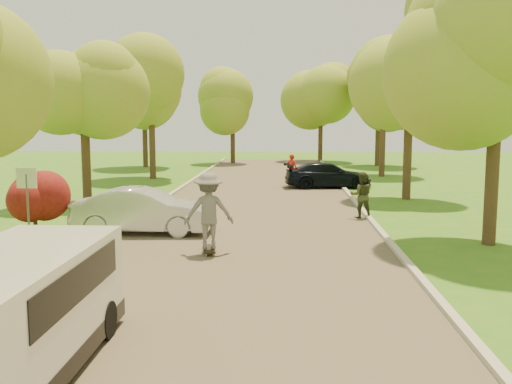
% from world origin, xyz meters
% --- Properties ---
extents(ground, '(100.00, 100.00, 0.00)m').
position_xyz_m(ground, '(0.00, 0.00, 0.00)').
color(ground, '#31721B').
rests_on(ground, ground).
extents(road, '(8.00, 60.00, 0.01)m').
position_xyz_m(road, '(0.00, 8.00, 0.01)').
color(road, '#4C4438').
rests_on(road, ground).
extents(curb_left, '(0.18, 60.00, 0.12)m').
position_xyz_m(curb_left, '(-4.05, 8.00, 0.06)').
color(curb_left, '#B2AD9E').
rests_on(curb_left, ground).
extents(curb_right, '(0.18, 60.00, 0.12)m').
position_xyz_m(curb_right, '(4.05, 8.00, 0.06)').
color(curb_right, '#B2AD9E').
rests_on(curb_right, ground).
extents(street_sign, '(0.55, 0.06, 2.17)m').
position_xyz_m(street_sign, '(-5.80, 4.00, 1.56)').
color(street_sign, '#59595E').
rests_on(street_sign, ground).
extents(red_shrub, '(1.70, 1.70, 1.95)m').
position_xyz_m(red_shrub, '(-6.30, 5.50, 1.10)').
color(red_shrub, '#382619').
rests_on(red_shrub, ground).
extents(tree_l_midb, '(4.30, 4.20, 6.62)m').
position_xyz_m(tree_l_midb, '(-6.81, 12.00, 4.59)').
color(tree_l_midb, '#382619').
rests_on(tree_l_midb, ground).
extents(tree_l_far, '(4.92, 4.80, 7.79)m').
position_xyz_m(tree_l_far, '(-6.39, 22.00, 5.47)').
color(tree_l_far, '#382619').
rests_on(tree_l_far, ground).
extents(tree_r_mida, '(5.13, 5.00, 7.95)m').
position_xyz_m(tree_r_mida, '(7.02, 5.00, 5.54)').
color(tree_r_mida, '#382619').
rests_on(tree_r_mida, ground).
extents(tree_r_midb, '(4.51, 4.40, 7.01)m').
position_xyz_m(tree_r_midb, '(6.60, 14.00, 4.88)').
color(tree_r_midb, '#382619').
rests_on(tree_r_midb, ground).
extents(tree_r_far, '(5.33, 5.20, 8.34)m').
position_xyz_m(tree_r_far, '(7.23, 24.00, 5.83)').
color(tree_r_far, '#382619').
rests_on(tree_r_far, ground).
extents(tree_bg_a, '(5.12, 5.00, 7.72)m').
position_xyz_m(tree_bg_a, '(-8.78, 30.00, 5.31)').
color(tree_bg_a, '#382619').
rests_on(tree_bg_a, ground).
extents(tree_bg_b, '(5.12, 5.00, 7.95)m').
position_xyz_m(tree_bg_b, '(8.22, 32.00, 5.54)').
color(tree_bg_b, '#382619').
rests_on(tree_bg_b, ground).
extents(tree_bg_c, '(4.92, 4.80, 7.33)m').
position_xyz_m(tree_bg_c, '(-2.79, 34.00, 5.02)').
color(tree_bg_c, '#382619').
rests_on(tree_bg_c, ground).
extents(tree_bg_d, '(5.12, 5.00, 7.72)m').
position_xyz_m(tree_bg_d, '(4.22, 36.00, 5.31)').
color(tree_bg_d, '#382619').
rests_on(tree_bg_d, ground).
extents(minivan, '(1.80, 4.54, 1.69)m').
position_xyz_m(minivan, '(-2.50, -3.74, 0.89)').
color(minivan, silver).
rests_on(minivan, ground).
extents(silver_sedan, '(4.23, 1.53, 1.39)m').
position_xyz_m(silver_sedan, '(-3.18, 6.08, 0.69)').
color(silver_sedan, silver).
rests_on(silver_sedan, ground).
extents(dark_sedan, '(4.56, 2.30, 1.27)m').
position_xyz_m(dark_sedan, '(3.30, 18.05, 0.64)').
color(dark_sedan, black).
rests_on(dark_sedan, ground).
extents(longboard, '(0.46, 1.05, 0.12)m').
position_xyz_m(longboard, '(-0.84, 3.57, 0.11)').
color(longboard, black).
rests_on(longboard, ground).
extents(skateboarder, '(1.39, 0.96, 1.98)m').
position_xyz_m(skateboarder, '(-0.84, 3.57, 1.12)').
color(skateboarder, slate).
rests_on(skateboarder, longboard).
extents(person_striped, '(0.65, 0.47, 1.66)m').
position_xyz_m(person_striped, '(1.46, 19.01, 0.83)').
color(person_striped, red).
rests_on(person_striped, ground).
extents(person_olive, '(0.81, 0.63, 1.64)m').
position_xyz_m(person_olive, '(3.80, 9.09, 0.82)').
color(person_olive, '#333822').
rests_on(person_olive, ground).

